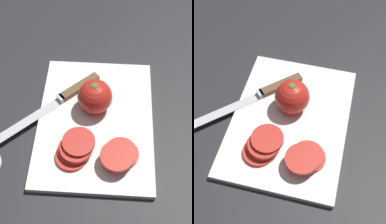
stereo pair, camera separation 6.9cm
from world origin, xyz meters
TOP-DOWN VIEW (x-y plane):
  - ground_plane at (0.00, 0.00)m, footprint 3.00×3.00m
  - cutting_board at (0.09, 0.03)m, footprint 0.35×0.26m
  - whole_tomato at (0.12, 0.03)m, footprint 0.08×0.08m
  - knife at (0.15, 0.09)m, footprint 0.22×0.23m
  - tomato_slice_stack_near at (-0.00, 0.06)m, footprint 0.09×0.08m
  - tomato_slice_stack_far at (-0.01, -0.03)m, footprint 0.09×0.08m

SIDE VIEW (x-z plane):
  - ground_plane at x=0.00m, z-range 0.00..0.00m
  - cutting_board at x=0.09m, z-range 0.00..0.02m
  - knife at x=0.15m, z-range 0.01..0.03m
  - tomato_slice_stack_near at x=0.00m, z-range 0.02..0.05m
  - tomato_slice_stack_far at x=-0.01m, z-range 0.02..0.05m
  - whole_tomato at x=0.12m, z-range 0.02..0.10m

